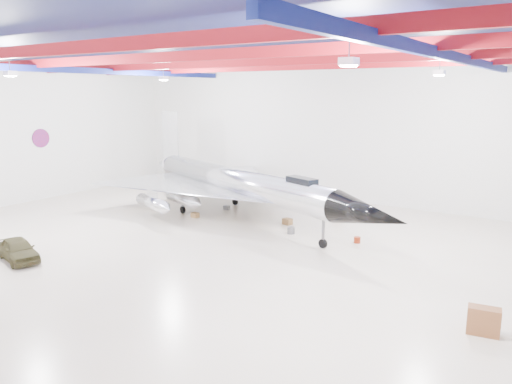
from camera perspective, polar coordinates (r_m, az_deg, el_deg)
The scene contains 16 objects.
floor at distance 29.10m, azimuth -3.80°, elevation -6.02°, with size 40.00×40.00×0.00m, color beige.
wall_back at distance 40.83m, azimuth 9.04°, elevation 6.77°, with size 40.00×40.00×0.00m, color silver.
wall_left at distance 43.10m, azimuth -25.70°, elevation 6.03°, with size 30.00×30.00×0.00m, color silver.
ceiling at distance 27.86m, azimuth -4.10°, elevation 16.11°, with size 40.00×40.00×0.00m, color #0A0F38.
ceiling_structure at distance 27.81m, azimuth -4.08°, elevation 14.72°, with size 39.50×29.50×1.08m.
wall_roundel at distance 44.14m, azimuth -23.38°, elevation 5.67°, with size 1.50×1.50×0.10m, color #B21414.
jet_aircraft at distance 34.40m, azimuth -2.13°, elevation 0.72°, with size 25.12×18.92×7.10m.
jeep at distance 29.04m, azimuth -25.53°, elevation -5.96°, with size 1.41×3.50×1.19m, color #3E391F.
desk at distance 20.48m, azimuth 24.57°, elevation -13.26°, with size 1.13×0.56×1.04m, color brown.
crate_ply at distance 35.37m, azimuth -6.98°, elevation -2.62°, with size 0.50×0.40×0.35m, color olive.
engine_drum at distance 31.23m, azimuth 4.03°, elevation -4.40°, with size 0.47×0.47×0.42m, color #59595B.
parts_bin at distance 34.48m, azimuth 9.26°, elevation -3.00°, with size 0.60×0.48×0.42m, color olive.
crate_small at distance 37.53m, azimuth -3.36°, elevation -1.78°, with size 0.43×0.34×0.30m, color #59595B.
tool_chest at distance 29.91m, azimuth 11.49°, elevation -5.40°, with size 0.39×0.39×0.35m, color maroon.
oil_barrel at distance 33.35m, azimuth 3.61°, elevation -3.38°, with size 0.58×0.46×0.41m, color olive.
spares_box at distance 37.02m, azimuth 8.82°, elevation -2.06°, with size 0.36×0.36×0.33m, color #59595B.
Camera 1 is at (16.91, -22.03, 8.72)m, focal length 35.00 mm.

